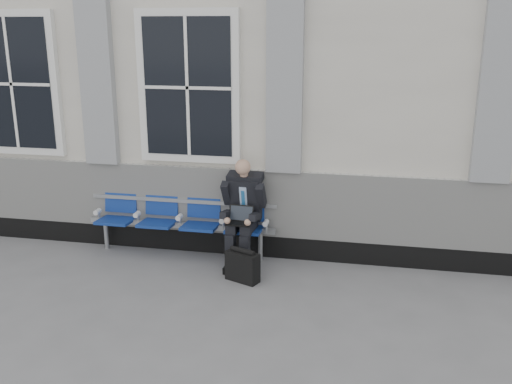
# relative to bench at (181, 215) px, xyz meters

# --- Properties ---
(ground) EXTENTS (70.00, 70.00, 0.00)m
(ground) POSITION_rel_bench_xyz_m (-0.23, -1.32, -0.55)
(ground) COLOR slate
(ground) RESTS_ON ground
(station_building) EXTENTS (14.40, 4.40, 4.49)m
(station_building) POSITION_rel_bench_xyz_m (-0.24, 2.15, 1.67)
(station_building) COLOR silver
(station_building) RESTS_ON ground
(bench) EXTENTS (2.60, 0.47, 0.91)m
(bench) POSITION_rel_bench_xyz_m (0.00, 0.00, 0.00)
(bench) COLOR #9EA0A3
(bench) RESTS_ON ground
(businessman) EXTENTS (0.57, 0.76, 1.40)m
(businessman) POSITION_rel_bench_xyz_m (0.89, -0.13, 0.21)
(businessman) COLOR black
(businessman) RESTS_ON ground
(briefcase) EXTENTS (0.45, 0.32, 0.43)m
(briefcase) POSITION_rel_bench_xyz_m (1.01, -0.69, -0.36)
(briefcase) COLOR black
(briefcase) RESTS_ON ground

